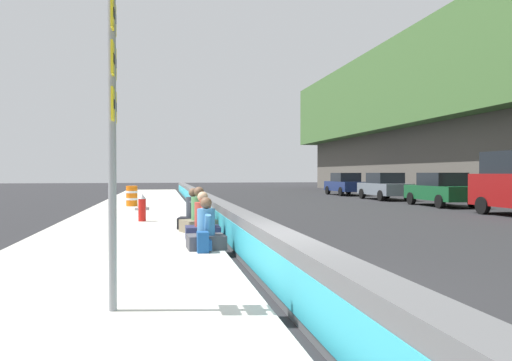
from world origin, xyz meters
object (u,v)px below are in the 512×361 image
Objects in this scene: seated_person_far at (193,216)px; seated_person_foreground at (206,233)px; construction_barrel at (132,196)px; fire_hydrant at (142,207)px; backpack at (203,242)px; parked_car_fourth at (441,189)px; parked_car_far at (345,184)px; route_sign_post at (113,124)px; seated_person_middle at (203,224)px; parked_car_midline at (384,186)px; seated_person_rear at (199,218)px.

seated_person_foreground is at bearing -179.55° from seated_person_far.
seated_person_foreground is 13.73m from construction_barrel.
fire_hydrant reaches higher than backpack.
construction_barrel reaches higher than fire_hydrant.
parked_car_fourth and parked_car_far have the same top height.
parked_car_far is at bearing 0.89° from parked_car_fourth.
seated_person_far is at bearing 0.45° from seated_person_foreground.
construction_barrel is at bearing 5.87° from fire_hydrant.
parked_car_far is (29.57, -14.26, -1.37)m from route_sign_post.
construction_barrel is 15.36m from parked_car_fourth.
seated_person_middle is 21.52m from parked_car_midline.
route_sign_post is at bearing 148.10° from parked_car_midline.
seated_person_middle is (-4.62, -1.57, -0.10)m from fire_hydrant.
route_sign_post reaches higher than parked_car_far.
backpack is at bearing 175.68° from seated_person_middle.
parked_car_fourth is (11.10, -12.99, 0.38)m from seated_person_middle.
parked_car_fourth is at bearing -40.62° from route_sign_post.
route_sign_post is 3.19× the size of seated_person_far.
seated_person_middle is 0.24× the size of parked_car_fourth.
parked_car_far reaches higher than seated_person_foreground.
seated_person_far reaches higher than backpack.
parked_car_far is at bearing -26.94° from seated_person_foreground.
backpack is at bearing 177.23° from seated_person_rear.
seated_person_foreground is at bearing -170.43° from construction_barrel.
seated_person_foreground is at bearing -166.02° from fire_hydrant.
parked_car_far is (21.49, -12.87, 0.37)m from seated_person_far.
seated_person_foreground is 0.23× the size of parked_car_midline.
seated_person_rear is 2.97× the size of backpack.
parked_car_fourth is (12.57, -13.04, 0.39)m from seated_person_foreground.
seated_person_foreground is at bearing 178.63° from seated_person_rear.
seated_person_middle is (1.47, -0.05, 0.02)m from seated_person_foreground.
seated_person_middle is 1.41m from seated_person_rear.
backpack is at bearing -19.01° from route_sign_post.
route_sign_post is 10.51m from fire_hydrant.
parked_car_fourth is (9.68, -12.97, 0.35)m from seated_person_rear.
seated_person_far is (-2.30, -1.49, -0.10)m from fire_hydrant.
seated_person_rear reaches higher than seated_person_middle.
route_sign_post is at bearing 165.68° from seated_person_middle.
seated_person_middle is 0.25× the size of parked_car_far.
parked_car_midline is at bearing -34.57° from seated_person_foreground.
route_sign_post is at bearing 161.69° from seated_person_foreground.
parked_car_midline reaches higher than backpack.
parked_car_fourth reaches higher than seated_person_far.
parked_car_fourth is 1.01× the size of parked_car_far.
backpack is 18.49m from parked_car_fourth.
construction_barrel is at bearing 12.45° from seated_person_rear.
construction_barrel is 19.15m from parked_car_far.
parked_car_midline is (17.26, -12.86, 0.38)m from seated_person_middle.
route_sign_post is 0.80× the size of parked_car_far.
seated_person_far is (3.79, 0.03, 0.02)m from seated_person_foreground.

